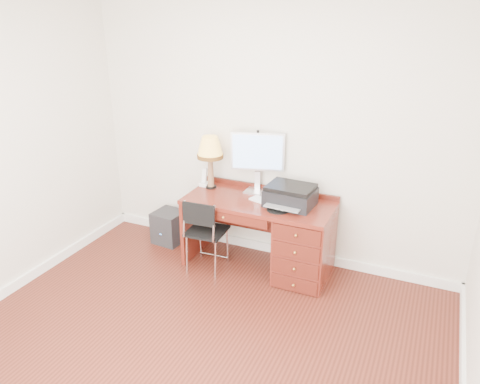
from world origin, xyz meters
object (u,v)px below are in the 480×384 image
at_px(desk, 288,237).
at_px(monitor, 258,155).
at_px(chair, 204,228).
at_px(equipment_box, 169,227).
at_px(phone, 205,181).
at_px(leg_lamp, 210,151).
at_px(printer, 290,195).

xyz_separation_m(desk, monitor, (-0.42, 0.23, 0.74)).
distance_m(monitor, chair, 0.92).
relative_size(desk, equipment_box, 4.03).
xyz_separation_m(monitor, phone, (-0.59, -0.08, -0.34)).
relative_size(monitor, equipment_box, 1.70).
height_order(leg_lamp, chair, leg_lamp).
bearing_deg(monitor, leg_lamp, 176.03).
distance_m(desk, printer, 0.44).
relative_size(desk, phone, 7.64).
relative_size(leg_lamp, chair, 0.71).
distance_m(printer, equipment_box, 1.61).
distance_m(monitor, phone, 0.68).
relative_size(monitor, chair, 0.79).
xyz_separation_m(printer, leg_lamp, (-0.92, 0.10, 0.31)).
height_order(desk, equipment_box, desk).
height_order(printer, leg_lamp, leg_lamp).
xyz_separation_m(monitor, printer, (0.42, -0.20, -0.30)).
relative_size(printer, phone, 2.45).
xyz_separation_m(printer, chair, (-0.79, -0.32, -0.37)).
relative_size(desk, leg_lamp, 2.66).
relative_size(leg_lamp, equipment_box, 1.52).
height_order(desk, monitor, monitor).
bearing_deg(chair, desk, 17.33).
height_order(monitor, chair, monitor).
xyz_separation_m(chair, equipment_box, (-0.67, 0.39, -0.30)).
bearing_deg(printer, phone, 176.53).
bearing_deg(printer, chair, -154.68).
distance_m(desk, chair, 0.85).
distance_m(desk, phone, 1.09).
bearing_deg(desk, monitor, 151.97).
bearing_deg(phone, monitor, 8.94).
bearing_deg(chair, phone, 112.82).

